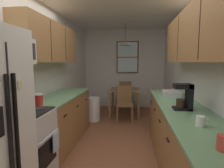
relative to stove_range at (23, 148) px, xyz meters
The scene contains 24 objects.
ground_plane 1.91m from the stove_range, 57.44° to the left, with size 12.00×12.00×0.00m, color brown.
wall_left 1.79m from the stove_range, 102.86° to the left, with size 0.10×9.00×2.55m, color silver.
wall_right 2.93m from the stove_range, 33.59° to the left, with size 0.10×9.00×2.55m, color silver.
wall_back 4.40m from the stove_range, 76.70° to the left, with size 4.40×0.10×2.55m, color silver.
ceiling_slab 2.81m from the stove_range, 57.44° to the left, with size 4.40×9.00×0.08m, color white.
stove_range is the anchor object (origin of this frame).
microwave_over_range 1.17m from the stove_range, behind, with size 0.39×0.57×0.31m.
counter_left 1.22m from the stove_range, 90.26° to the left, with size 0.64×1.83×0.90m.
upper_cabinets_left 1.81m from the stove_range, 97.07° to the left, with size 0.33×1.91×0.68m.
counter_right 2.06m from the stove_range, 14.60° to the left, with size 0.64×3.14×0.90m.
upper_cabinets_right 2.59m from the stove_range, 12.41° to the left, with size 0.33×2.82×0.71m.
dining_table 3.37m from the stove_range, 71.40° to the left, with size 0.82×0.79×0.74m.
dining_chair_near 2.81m from the stove_range, 66.97° to the left, with size 0.43×0.43×0.90m.
dining_chair_far 3.94m from the stove_range, 74.30° to the left, with size 0.41×0.41×0.90m.
pendant_light 3.70m from the stove_range, 71.40° to the left, with size 0.32×0.32×0.60m.
back_window 4.44m from the stove_range, 75.00° to the left, with size 0.71×0.05×1.03m.
trash_bin 2.57m from the stove_range, 83.42° to the left, with size 0.35×0.35×0.60m, color white.
storage_canister 0.66m from the stove_range, 90.75° to the left, with size 0.13×0.13×0.16m.
dish_towel 0.39m from the stove_range, 23.53° to the left, with size 0.02×0.16×0.24m, color silver.
coffee_maker 2.10m from the stove_range, 11.61° to the left, with size 0.22×0.18×0.33m.
mug_by_coffeemaker 2.03m from the stove_range, ahead, with size 0.12×0.08×0.10m.
mug_spare 2.12m from the stove_range, 20.03° to the right, with size 0.13×0.09×0.11m.
dish_rack 2.43m from the stove_range, 33.92° to the left, with size 0.28×0.34×0.10m, color silver.
table_serving_bowl 3.47m from the stove_range, 70.20° to the left, with size 0.19×0.19×0.06m, color #E0D14C.
Camera 1 is at (0.33, -2.56, 1.50)m, focal length 29.80 mm.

